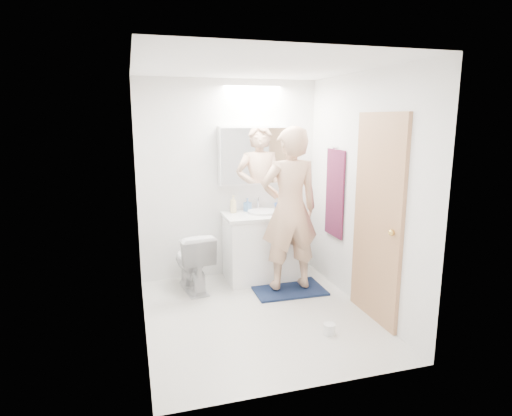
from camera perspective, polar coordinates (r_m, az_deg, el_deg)
name	(u,v)px	position (r m, az deg, el deg)	size (l,w,h in m)	color
floor	(258,315)	(4.47, 0.30, -13.99)	(2.50, 2.50, 0.00)	silver
ceiling	(259,66)	(4.05, 0.33, 18.28)	(2.50, 2.50, 0.00)	white
wall_back	(229,180)	(5.28, -3.58, 3.70)	(2.50, 2.50, 0.00)	white
wall_front	(311,230)	(2.94, 7.31, -2.97)	(2.50, 2.50, 0.00)	white
wall_left	(139,204)	(3.92, -15.27, 0.45)	(2.50, 2.50, 0.00)	white
wall_right	(362,193)	(4.52, 13.79, 2.00)	(2.50, 2.50, 0.00)	white
vanity_cabinet	(263,248)	(5.28, 0.96, -5.29)	(0.90, 0.55, 0.78)	white
countertop	(263,215)	(5.17, 0.97, -0.95)	(0.95, 0.58, 0.04)	silver
sink_basin	(263,212)	(5.20, 0.87, -0.51)	(0.36, 0.36, 0.03)	white
faucet	(258,204)	(5.36, 0.28, 0.59)	(0.02, 0.02, 0.16)	silver
medicine_cabinet	(254,155)	(5.25, -0.22, 6.97)	(0.88, 0.14, 0.70)	white
mirror_panel	(256,156)	(5.18, 0.01, 6.90)	(0.84, 0.01, 0.66)	silver
toilet	(193,261)	(5.01, -8.40, -6.94)	(0.39, 0.68, 0.69)	silver
bath_rug	(288,289)	(5.06, 4.30, -10.66)	(0.80, 0.55, 0.02)	#152344
person	(290,209)	(4.78, 4.47, -0.16)	(0.66, 0.43, 1.82)	tan
door	(377,219)	(4.26, 15.77, -1.45)	(0.04, 0.80, 2.00)	tan
door_knob	(392,233)	(4.01, 17.50, -3.12)	(0.06, 0.06, 0.06)	gold
towel	(335,193)	(5.01, 10.39, 1.92)	(0.02, 0.42, 1.00)	#111638
towel_hook	(335,148)	(4.94, 10.48, 7.86)	(0.02, 0.02, 0.07)	silver
soap_bottle_a	(233,204)	(5.20, -3.02, 0.52)	(0.08, 0.08, 0.21)	beige
soap_bottle_b	(248,205)	(5.28, -1.12, 0.44)	(0.07, 0.08, 0.16)	#5784BB
toothbrush_cup	(278,206)	(5.38, 2.89, 0.21)	(0.09, 0.09, 0.08)	#426EC8
toilet_paper_roll	(329,329)	(4.15, 9.67, -15.52)	(0.11, 0.11, 0.10)	white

